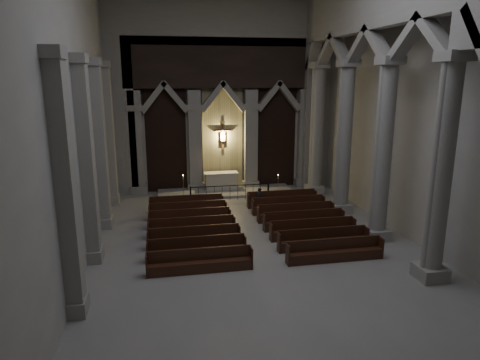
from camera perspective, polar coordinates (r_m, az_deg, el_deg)
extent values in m
plane|color=gray|center=(17.39, 3.61, -10.88)|extent=(24.00, 24.00, 0.00)
cube|color=#A7A49C|center=(27.62, -2.46, 11.14)|extent=(14.00, 0.10, 12.00)
cube|color=#A7A49C|center=(15.64, -22.01, 8.23)|extent=(0.10, 24.00, 12.00)
cube|color=#A7A49C|center=(18.89, 25.21, 8.70)|extent=(0.10, 24.00, 12.00)
cube|color=gray|center=(27.14, -13.64, 4.78)|extent=(0.80, 0.50, 6.40)
cube|color=gray|center=(27.73, -13.30, -1.25)|extent=(1.05, 0.70, 0.50)
cube|color=gray|center=(26.90, -13.90, 9.31)|extent=(1.00, 0.65, 0.35)
cube|color=gray|center=(27.19, -6.02, 5.11)|extent=(0.80, 0.50, 6.40)
cube|color=gray|center=(27.78, -5.87, -0.92)|extent=(1.05, 0.70, 0.50)
cube|color=gray|center=(26.96, -6.14, 9.63)|extent=(1.00, 0.65, 0.35)
cube|color=gray|center=(27.72, 1.45, 5.34)|extent=(0.80, 0.50, 6.40)
cube|color=gray|center=(28.29, 1.41, -0.58)|extent=(1.05, 0.70, 0.50)
cube|color=gray|center=(27.49, 1.47, 9.78)|extent=(1.00, 0.65, 0.35)
cube|color=gray|center=(28.69, 8.52, 5.48)|extent=(0.80, 0.50, 6.40)
cube|color=gray|center=(29.25, 8.32, -0.25)|extent=(1.05, 0.70, 0.50)
cube|color=gray|center=(28.47, 8.68, 9.77)|extent=(1.00, 0.65, 0.35)
cube|color=black|center=(27.41, -9.87, 5.68)|extent=(2.60, 0.15, 7.00)
cube|color=tan|center=(27.70, -2.37, 5.96)|extent=(2.60, 0.15, 7.00)
cube|color=black|center=(28.44, 4.87, 6.12)|extent=(2.60, 0.15, 7.00)
cube|color=black|center=(27.11, -2.35, 15.32)|extent=(12.00, 0.50, 3.00)
cube|color=gray|center=(27.03, -15.50, 7.42)|extent=(1.60, 0.50, 9.00)
cube|color=gray|center=(28.81, 10.13, 8.06)|extent=(1.60, 0.50, 9.00)
cube|color=gray|center=(27.30, -2.40, 20.58)|extent=(14.00, 0.50, 3.00)
plane|color=#FCC971|center=(27.67, -2.36, 5.95)|extent=(1.50, 0.00, 1.50)
cube|color=#55361D|center=(27.58, -2.33, 5.92)|extent=(0.13, 0.08, 1.80)
cube|color=#55361D|center=(27.53, -2.34, 6.64)|extent=(1.10, 0.08, 0.13)
cube|color=tan|center=(27.53, -2.31, 5.80)|extent=(0.26, 0.10, 0.60)
sphere|color=tan|center=(27.47, -2.32, 6.63)|extent=(0.17, 0.17, 0.17)
cylinder|color=tan|center=(27.44, -2.86, 6.55)|extent=(0.45, 0.08, 0.08)
cylinder|color=tan|center=(27.52, -1.78, 6.58)|extent=(0.45, 0.08, 0.08)
cube|color=gray|center=(27.46, 9.87, -1.23)|extent=(1.00, 1.00, 0.50)
cylinder|color=gray|center=(26.75, 10.20, 6.56)|extent=(0.70, 0.70, 7.50)
cube|color=gray|center=(26.57, 10.55, 14.82)|extent=(0.95, 0.95, 0.35)
cube|color=gray|center=(23.91, 13.21, -3.64)|extent=(1.00, 1.00, 0.50)
cylinder|color=gray|center=(23.10, 13.71, 5.28)|extent=(0.70, 0.70, 7.50)
cube|color=gray|center=(22.88, 14.27, 14.86)|extent=(0.95, 0.95, 0.35)
cube|color=gray|center=(20.52, 17.71, -6.85)|extent=(1.00, 1.00, 0.50)
cylinder|color=gray|center=(19.57, 18.50, 3.51)|extent=(0.70, 0.70, 7.50)
cube|color=gray|center=(19.31, 19.39, 14.81)|extent=(0.95, 0.95, 0.35)
cube|color=gray|center=(17.40, 24.01, -11.19)|extent=(1.00, 1.00, 0.50)
cylinder|color=gray|center=(16.27, 25.28, 0.94)|extent=(0.70, 0.70, 7.50)
cube|color=gray|center=(15.96, 26.72, 14.55)|extent=(0.95, 0.95, 0.35)
cube|color=gray|center=(28.46, 8.88, 8.24)|extent=(0.55, 1.20, 9.20)
cube|color=gray|center=(25.91, -16.45, -2.50)|extent=(0.60, 1.00, 0.50)
cube|color=gray|center=(25.16, -17.03, 5.74)|extent=(0.50, 0.80, 7.50)
cube|color=gray|center=(24.96, -17.66, 14.51)|extent=(0.60, 1.00, 0.35)
cube|color=gray|center=(22.11, -17.40, -5.34)|extent=(0.60, 1.00, 0.50)
cube|color=gray|center=(21.23, -18.12, 4.28)|extent=(0.50, 0.80, 7.50)
cube|color=gray|center=(20.99, -18.92, 14.70)|extent=(0.60, 1.00, 0.35)
cube|color=gray|center=(18.40, -18.75, -9.35)|extent=(0.60, 1.00, 0.50)
cube|color=gray|center=(17.33, -19.70, 2.17)|extent=(0.50, 0.80, 7.50)
cube|color=gray|center=(17.04, -20.77, 14.96)|extent=(0.60, 1.00, 0.35)
cube|color=gray|center=(14.83, -20.84, -15.31)|extent=(0.60, 1.00, 0.50)
cube|color=gray|center=(13.48, -22.18, -1.16)|extent=(0.50, 0.80, 7.50)
cube|color=gray|center=(13.11, -23.74, 15.34)|extent=(0.60, 1.00, 0.35)
cube|color=gray|center=(27.17, -1.91, -1.57)|extent=(8.50, 2.60, 0.15)
cube|color=beige|center=(27.40, -2.57, -0.14)|extent=(2.00, 0.78, 1.06)
cube|color=silver|center=(27.28, -2.58, 0.98)|extent=(2.17, 0.87, 0.04)
cube|color=black|center=(25.38, -1.35, -0.75)|extent=(4.70, 0.05, 0.05)
cube|color=black|center=(25.23, -6.61, -1.93)|extent=(0.09, 0.09, 0.94)
cube|color=black|center=(25.96, 3.78, -1.41)|extent=(0.09, 0.09, 0.94)
cylinder|color=black|center=(25.27, -5.55, -1.94)|extent=(0.02, 0.02, 0.86)
cylinder|color=black|center=(25.32, -4.49, -1.89)|extent=(0.02, 0.02, 0.86)
cylinder|color=black|center=(25.37, -3.43, -1.84)|extent=(0.02, 0.02, 0.86)
cylinder|color=black|center=(25.43, -2.38, -1.79)|extent=(0.02, 0.02, 0.86)
cylinder|color=black|center=(25.50, -1.34, -1.73)|extent=(0.02, 0.02, 0.86)
cylinder|color=black|center=(25.58, -0.30, -1.68)|extent=(0.02, 0.02, 0.86)
cylinder|color=black|center=(25.66, 0.73, -1.63)|extent=(0.02, 0.02, 0.86)
cylinder|color=black|center=(25.76, 1.75, -1.58)|extent=(0.02, 0.02, 0.86)
cylinder|color=black|center=(25.86, 2.77, -1.53)|extent=(0.02, 0.02, 0.86)
cylinder|color=#A48032|center=(26.01, -7.50, -2.49)|extent=(0.25, 0.25, 0.05)
cylinder|color=#A48032|center=(25.85, -7.55, -1.20)|extent=(0.04, 0.04, 1.22)
cylinder|color=#A48032|center=(25.70, -7.59, 0.11)|extent=(0.13, 0.13, 0.02)
cylinder|color=beige|center=(25.68, -7.60, 0.36)|extent=(0.05, 0.05, 0.21)
sphere|color=#FFBE59|center=(25.65, -7.61, 0.63)|extent=(0.05, 0.05, 0.05)
cylinder|color=#A48032|center=(26.53, 5.06, -2.11)|extent=(0.23, 0.23, 0.05)
cylinder|color=#A48032|center=(26.39, 5.08, -0.95)|extent=(0.03, 0.03, 1.11)
cylinder|color=#A48032|center=(26.25, 5.11, 0.22)|extent=(0.12, 0.12, 0.02)
cylinder|color=beige|center=(26.23, 5.11, 0.43)|extent=(0.05, 0.05, 0.19)
sphere|color=#FFBE59|center=(26.20, 5.12, 0.68)|extent=(0.04, 0.04, 0.04)
cube|color=black|center=(23.59, -7.12, -3.71)|extent=(3.95, 0.38, 0.42)
cube|color=black|center=(23.63, -7.18, -2.54)|extent=(3.95, 0.07, 0.47)
cube|color=black|center=(23.50, -11.96, -3.43)|extent=(0.06, 0.42, 0.85)
cube|color=black|center=(23.72, -2.37, -2.98)|extent=(0.06, 0.42, 0.85)
cube|color=black|center=(24.49, 5.60, -3.01)|extent=(3.95, 0.38, 0.42)
cube|color=black|center=(24.53, 5.51, -1.89)|extent=(3.95, 0.07, 0.47)
cube|color=black|center=(23.96, 1.07, -2.79)|extent=(0.06, 0.42, 0.85)
cube|color=black|center=(25.04, 9.96, -2.27)|extent=(0.06, 0.42, 0.85)
cube|color=black|center=(22.39, -6.91, -4.66)|extent=(3.95, 0.38, 0.42)
cube|color=black|center=(22.42, -6.97, -3.43)|extent=(3.95, 0.07, 0.47)
cube|color=black|center=(22.30, -12.00, -4.37)|extent=(0.06, 0.42, 0.85)
cube|color=black|center=(22.53, -1.89, -3.88)|extent=(0.06, 0.42, 0.85)
cube|color=black|center=(23.33, 6.47, -3.88)|extent=(3.95, 0.38, 0.42)
cube|color=black|center=(23.37, 6.37, -2.71)|extent=(3.95, 0.07, 0.47)
cube|color=black|center=(22.78, 1.72, -3.68)|extent=(0.06, 0.42, 0.85)
cube|color=black|center=(23.92, 11.01, -3.08)|extent=(0.06, 0.42, 0.85)
cube|color=black|center=(21.20, -6.66, -5.72)|extent=(3.95, 0.38, 0.42)
cube|color=black|center=(21.22, -6.73, -4.42)|extent=(3.95, 0.07, 0.47)
cube|color=black|center=(21.10, -12.06, -5.42)|extent=(0.06, 0.42, 0.85)
cube|color=black|center=(21.34, -1.37, -4.89)|extent=(0.06, 0.42, 0.85)
cube|color=black|center=(22.19, 7.43, -4.84)|extent=(3.95, 0.38, 0.42)
cube|color=black|center=(22.22, 7.32, -3.61)|extent=(3.95, 0.07, 0.47)
cube|color=black|center=(21.61, 2.44, -4.66)|extent=(0.06, 0.42, 0.85)
cube|color=black|center=(22.80, 12.18, -3.97)|extent=(0.06, 0.42, 0.85)
cube|color=black|center=(20.01, -6.39, -6.90)|extent=(3.95, 0.38, 0.42)
cube|color=black|center=(20.03, -6.47, -5.53)|extent=(3.95, 0.07, 0.47)
cube|color=black|center=(19.91, -12.12, -6.60)|extent=(0.06, 0.42, 0.85)
cube|color=black|center=(20.16, -0.77, -6.01)|extent=(0.06, 0.42, 0.85)
cube|color=black|center=(21.06, 8.49, -5.90)|extent=(3.95, 0.38, 0.42)
cube|color=black|center=(21.08, 8.38, -4.60)|extent=(3.95, 0.07, 0.47)
cube|color=black|center=(20.45, 3.25, -5.75)|extent=(0.06, 0.42, 0.85)
cube|color=black|center=(21.71, 13.46, -4.95)|extent=(0.06, 0.42, 0.85)
cube|color=black|center=(18.84, -6.08, -8.24)|extent=(3.95, 0.38, 0.42)
cube|color=black|center=(18.84, -6.16, -6.78)|extent=(3.95, 0.07, 0.47)
cube|color=black|center=(18.72, -12.19, -7.92)|extent=(0.06, 0.42, 0.85)
cube|color=black|center=(19.00, -0.11, -7.27)|extent=(0.06, 0.42, 0.85)
cube|color=black|center=(19.95, 9.68, -7.08)|extent=(3.95, 0.38, 0.42)
cube|color=black|center=(19.96, 9.56, -5.71)|extent=(3.95, 0.07, 0.47)
cube|color=black|center=(19.30, 4.16, -6.97)|extent=(0.06, 0.42, 0.85)
cube|color=black|center=(20.63, 14.89, -6.03)|extent=(0.06, 0.42, 0.85)
cube|color=black|center=(17.67, -5.73, -9.75)|extent=(3.95, 0.38, 0.42)
cube|color=black|center=(17.67, -5.82, -8.19)|extent=(3.95, 0.07, 0.47)
cube|color=black|center=(17.55, -12.27, -9.42)|extent=(0.06, 0.42, 0.85)
cube|color=black|center=(17.85, 0.65, -8.70)|extent=(0.06, 0.42, 0.85)
cube|color=black|center=(18.86, 11.02, -8.40)|extent=(3.95, 0.38, 0.42)
cube|color=black|center=(18.85, 10.88, -6.94)|extent=(3.95, 0.07, 0.47)
cube|color=black|center=(18.17, 5.19, -8.34)|extent=(0.06, 0.42, 0.85)
cube|color=black|center=(19.57, 16.47, -7.22)|extent=(0.06, 0.42, 0.85)
cube|color=black|center=(16.52, -5.33, -11.47)|extent=(3.95, 0.38, 0.42)
cube|color=black|center=(16.50, -5.42, -9.80)|extent=(3.95, 0.07, 0.47)
cube|color=black|center=(16.40, -12.36, -11.14)|extent=(0.06, 0.42, 0.85)
cube|color=black|center=(16.71, 1.52, -10.32)|extent=(0.06, 0.42, 0.85)
cube|color=black|center=(17.78, 12.53, -9.86)|extent=(3.95, 0.38, 0.42)
cube|color=black|center=(17.77, 12.38, -8.32)|extent=(3.95, 0.07, 0.47)
cube|color=black|center=(17.05, 6.36, -9.89)|extent=(0.06, 0.42, 0.85)
cube|color=black|center=(18.54, 18.25, -8.54)|extent=(0.06, 0.42, 0.85)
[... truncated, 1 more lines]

